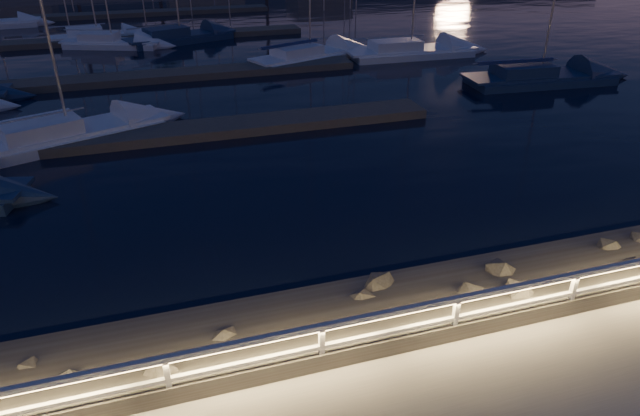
{
  "coord_description": "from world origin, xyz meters",
  "views": [
    {
      "loc": [
        -1.67,
        -8.38,
        8.25
      ],
      "look_at": [
        2.22,
        4.0,
        1.44
      ],
      "focal_mm": 32.0,
      "sensor_mm": 36.0,
      "label": 1
    }
  ],
  "objects_px": {
    "sailboat_h": "(407,50)",
    "sailboat_k": "(110,42)",
    "guard_rail": "(269,347)",
    "sailboat_l": "(307,55)",
    "sailboat_d": "(537,76)",
    "sailboat_c": "(64,133)",
    "sailboat_g": "(178,36)",
    "sailboat_j": "(95,36)"
  },
  "relations": [
    {
      "from": "sailboat_h",
      "to": "sailboat_k",
      "type": "height_order",
      "value": "sailboat_h"
    },
    {
      "from": "guard_rail",
      "to": "sailboat_l",
      "type": "xyz_separation_m",
      "value": [
        8.91,
        27.79,
        -0.96
      ]
    },
    {
      "from": "sailboat_d",
      "to": "sailboat_h",
      "type": "relative_size",
      "value": 1.0
    },
    {
      "from": "guard_rail",
      "to": "sailboat_l",
      "type": "relative_size",
      "value": 3.13
    },
    {
      "from": "sailboat_c",
      "to": "sailboat_g",
      "type": "height_order",
      "value": "sailboat_c"
    },
    {
      "from": "sailboat_k",
      "to": "sailboat_l",
      "type": "xyz_separation_m",
      "value": [
        12.4,
        -8.41,
        0.02
      ]
    },
    {
      "from": "sailboat_k",
      "to": "sailboat_l",
      "type": "height_order",
      "value": "sailboat_l"
    },
    {
      "from": "sailboat_g",
      "to": "sailboat_k",
      "type": "relative_size",
      "value": 1.16
    },
    {
      "from": "sailboat_c",
      "to": "sailboat_g",
      "type": "xyz_separation_m",
      "value": [
        6.46,
        19.76,
        -0.0
      ]
    },
    {
      "from": "sailboat_d",
      "to": "sailboat_l",
      "type": "bearing_deg",
      "value": 144.6
    },
    {
      "from": "sailboat_d",
      "to": "sailboat_k",
      "type": "xyz_separation_m",
      "value": [
        -23.31,
        17.59,
        -0.04
      ]
    },
    {
      "from": "sailboat_c",
      "to": "sailboat_h",
      "type": "bearing_deg",
      "value": 4.98
    },
    {
      "from": "sailboat_g",
      "to": "sailboat_h",
      "type": "bearing_deg",
      "value": -53.42
    },
    {
      "from": "sailboat_d",
      "to": "sailboat_j",
      "type": "distance_m",
      "value": 31.66
    },
    {
      "from": "sailboat_d",
      "to": "sailboat_g",
      "type": "height_order",
      "value": "sailboat_d"
    },
    {
      "from": "sailboat_j",
      "to": "guard_rail",
      "type": "bearing_deg",
      "value": -90.4
    },
    {
      "from": "sailboat_g",
      "to": "sailboat_j",
      "type": "xyz_separation_m",
      "value": [
        -5.9,
        2.33,
        -0.03
      ]
    },
    {
      "from": "sailboat_d",
      "to": "sailboat_j",
      "type": "bearing_deg",
      "value": 145.08
    },
    {
      "from": "sailboat_k",
      "to": "sailboat_g",
      "type": "bearing_deg",
      "value": 24.16
    },
    {
      "from": "guard_rail",
      "to": "sailboat_d",
      "type": "distance_m",
      "value": 27.2
    },
    {
      "from": "guard_rail",
      "to": "sailboat_k",
      "type": "xyz_separation_m",
      "value": [
        -3.49,
        36.2,
        -0.98
      ]
    },
    {
      "from": "sailboat_d",
      "to": "sailboat_j",
      "type": "height_order",
      "value": "sailboat_d"
    },
    {
      "from": "sailboat_d",
      "to": "guard_rail",
      "type": "bearing_deg",
      "value": -132.12
    },
    {
      "from": "sailboat_c",
      "to": "sailboat_j",
      "type": "distance_m",
      "value": 22.1
    },
    {
      "from": "guard_rail",
      "to": "sailboat_g",
      "type": "relative_size",
      "value": 3.15
    },
    {
      "from": "sailboat_c",
      "to": "sailboat_l",
      "type": "xyz_separation_m",
      "value": [
        14.04,
        11.1,
        -0.02
      ]
    },
    {
      "from": "sailboat_d",
      "to": "sailboat_h",
      "type": "height_order",
      "value": "sailboat_h"
    },
    {
      "from": "sailboat_l",
      "to": "sailboat_k",
      "type": "bearing_deg",
      "value": 124.78
    },
    {
      "from": "sailboat_c",
      "to": "sailboat_h",
      "type": "xyz_separation_m",
      "value": [
        20.81,
        10.24,
        0.0
      ]
    },
    {
      "from": "sailboat_g",
      "to": "sailboat_h",
      "type": "height_order",
      "value": "sailboat_h"
    },
    {
      "from": "sailboat_l",
      "to": "sailboat_g",
      "type": "bearing_deg",
      "value": 110.09
    },
    {
      "from": "sailboat_c",
      "to": "sailboat_j",
      "type": "height_order",
      "value": "sailboat_c"
    },
    {
      "from": "sailboat_j",
      "to": "sailboat_l",
      "type": "distance_m",
      "value": 17.4
    },
    {
      "from": "guard_rail",
      "to": "sailboat_j",
      "type": "xyz_separation_m",
      "value": [
        -4.57,
        38.79,
        -0.97
      ]
    },
    {
      "from": "sailboat_d",
      "to": "sailboat_l",
      "type": "height_order",
      "value": "sailboat_d"
    },
    {
      "from": "sailboat_l",
      "to": "sailboat_c",
      "type": "bearing_deg",
      "value": -162.76
    },
    {
      "from": "sailboat_d",
      "to": "sailboat_l",
      "type": "relative_size",
      "value": 1.07
    },
    {
      "from": "guard_rail",
      "to": "sailboat_c",
      "type": "relative_size",
      "value": 3.15
    },
    {
      "from": "sailboat_h",
      "to": "sailboat_k",
      "type": "xyz_separation_m",
      "value": [
        -19.17,
        9.26,
        -0.04
      ]
    },
    {
      "from": "sailboat_j",
      "to": "sailboat_l",
      "type": "height_order",
      "value": "sailboat_l"
    },
    {
      "from": "sailboat_k",
      "to": "sailboat_c",
      "type": "bearing_deg",
      "value": -73.74
    },
    {
      "from": "sailboat_c",
      "to": "sailboat_k",
      "type": "height_order",
      "value": "sailboat_c"
    }
  ]
}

